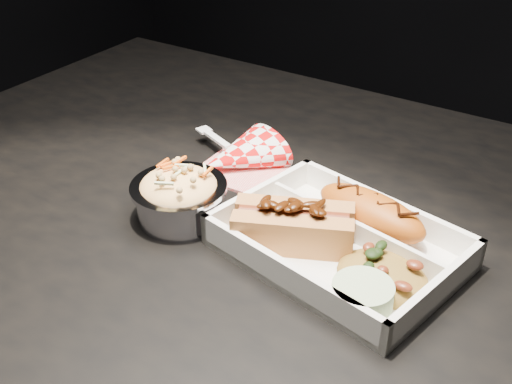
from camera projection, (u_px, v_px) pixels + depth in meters
dining_table at (285, 270)px, 0.83m from camera, size 1.20×0.80×0.75m
food_tray at (339, 247)px, 0.70m from camera, size 0.28×0.23×0.04m
fried_pastry at (371, 212)px, 0.73m from camera, size 0.15×0.08×0.04m
hotdog at (293, 224)px, 0.70m from camera, size 0.14×0.11×0.06m
fried_rice_mound at (384, 268)px, 0.65m from camera, size 0.11×0.10×0.03m
cupcake_liner at (362, 297)px, 0.62m from camera, size 0.06×0.06×0.03m
foil_coleslaw_cup at (179, 194)px, 0.75m from camera, size 0.11×0.11×0.07m
napkin_fork at (238, 157)px, 0.87m from camera, size 0.16×0.14×0.10m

